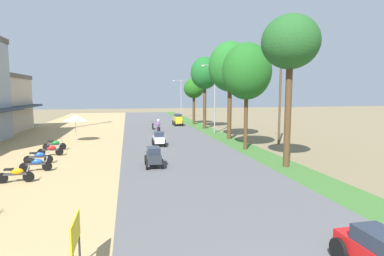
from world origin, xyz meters
The scene contains 21 objects.
parked_motorbike_second centered at (-9.67, 12.85, 0.55)m, with size 1.80×0.54×0.94m.
parked_motorbike_third centered at (-9.32, 15.10, 0.55)m, with size 1.80×0.54×0.94m.
parked_motorbike_fourth centered at (-9.73, 17.24, 0.55)m, with size 1.80×0.54×0.94m.
parked_motorbike_fifth centered at (-9.58, 19.76, 0.55)m, with size 1.80×0.54×0.94m.
parked_motorbike_sixth centered at (-9.82, 22.21, 0.55)m, with size 1.80×0.54×0.94m.
street_signboard centered at (-5.33, 3.71, 1.11)m, with size 0.06×1.30×1.50m.
vendor_umbrella centered at (-8.86, 26.56, 2.31)m, with size 2.20×2.20×2.52m.
median_tree_nearest centered at (5.70, 13.23, 7.60)m, with size 3.48×3.48×9.28m.
median_tree_second centered at (5.42, 19.40, 6.36)m, with size 3.95×3.95×8.59m.
median_tree_third centered at (5.99, 25.18, 7.19)m, with size 4.25×4.25×9.63m.
median_tree_fourth centered at (5.81, 34.62, 7.14)m, with size 3.62×3.62×9.22m.
median_tree_fifth centered at (5.59, 40.22, 5.29)m, with size 2.96×2.96×6.76m.
streetlamp_near centered at (5.80, 29.86, 4.59)m, with size 3.16×0.20×7.86m.
streetlamp_mid centered at (5.80, 52.40, 4.18)m, with size 3.16×0.20×7.08m.
utility_pole_near centered at (9.49, 21.49, 4.39)m, with size 1.80×0.20×8.41m.
car_sedan_red centered at (2.05, 2.06, 0.74)m, with size 1.10×2.26×1.19m.
car_hatchback_charcoal centered at (-2.46, 14.85, 0.75)m, with size 1.04×2.00×1.23m.
car_hatchback_white centered at (-1.41, 22.37, 0.75)m, with size 1.04×2.00×1.23m.
car_van_yellow centered at (2.89, 38.61, 1.02)m, with size 1.19×2.41×1.67m.
motorbike_ahead_second centered at (-0.60, 30.63, 0.86)m, with size 0.54×1.80×1.66m.
motorbike_ahead_third centered at (-0.92, 34.91, 0.57)m, with size 0.54×1.80×0.94m.
Camera 1 is at (-3.97, -4.04, 4.65)m, focal length 28.71 mm.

